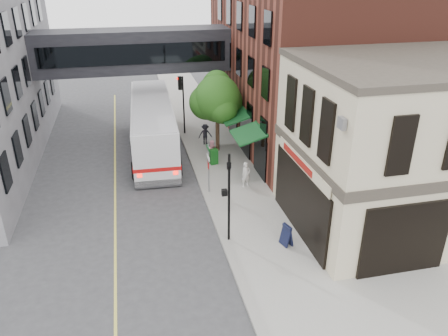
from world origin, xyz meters
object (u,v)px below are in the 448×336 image
pedestrian_b (213,152)px  pedestrian_c (205,134)px  newspaper_box (214,156)px  bus (153,124)px  sandwich_board (287,235)px  pedestrian_a (246,174)px

pedestrian_b → pedestrian_c: 3.36m
pedestrian_c → newspaper_box: pedestrian_c is taller
bus → sandwich_board: bearing=-69.4°
pedestrian_a → bus: bearing=105.6°
pedestrian_c → newspaper_box: 3.54m
sandwich_board → newspaper_box: bearing=81.9°
bus → pedestrian_b: size_ratio=8.17×
pedestrian_b → newspaper_box: bearing=-85.5°
bus → pedestrian_c: size_ratio=8.35×
pedestrian_a → sandwich_board: (0.28, -6.22, -0.25)m
pedestrian_a → pedestrian_c: bearing=81.3°
pedestrian_a → pedestrian_b: pedestrian_b is taller
pedestrian_c → newspaper_box: size_ratio=1.51×
newspaper_box → sandwich_board: bearing=-92.5°
pedestrian_c → sandwich_board: pedestrian_c is taller
pedestrian_b → sandwich_board: bearing=-81.9°
pedestrian_a → pedestrian_c: size_ratio=1.00×
pedestrian_a → pedestrian_c: (-1.12, 7.17, -0.00)m
pedestrian_a → pedestrian_c: pedestrian_a is taller
bus → pedestrian_c: 3.89m
pedestrian_a → newspaper_box: pedestrian_a is taller
bus → newspaper_box: bus is taller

